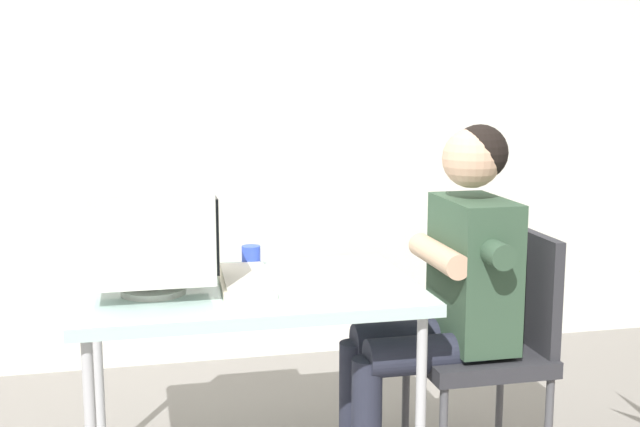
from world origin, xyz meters
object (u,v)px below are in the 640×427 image
object	(u,v)px
desk	(248,301)
desk_mug	(251,257)
crt_monitor	(153,234)
office_chair	(494,337)
keyboard	(245,280)
person_seated	(447,284)

from	to	relation	value
desk	desk_mug	world-z (taller)	desk_mug
desk	crt_monitor	size ratio (longest dim) A/B	2.89
office_chair	keyboard	bearing A→B (deg)	174.99
desk	crt_monitor	distance (m)	0.42
keyboard	person_seated	size ratio (longest dim) A/B	0.35
crt_monitor	keyboard	distance (m)	0.38
office_chair	person_seated	xyz separation A→B (m)	(-0.19, -0.00, 0.22)
desk	person_seated	bearing A→B (deg)	-3.90
crt_monitor	person_seated	distance (m)	1.08
office_chair	person_seated	size ratio (longest dim) A/B	0.69
crt_monitor	keyboard	xyz separation A→B (m)	(0.32, 0.06, -0.19)
keyboard	person_seated	world-z (taller)	person_seated
office_chair	desk_mug	xyz separation A→B (m)	(-0.87, 0.32, 0.28)
keyboard	office_chair	distance (m)	0.97
person_seated	desk_mug	distance (m)	0.75
person_seated	desk_mug	xyz separation A→B (m)	(-0.68, 0.32, 0.07)
desk_mug	person_seated	bearing A→B (deg)	-25.22
crt_monitor	keyboard	world-z (taller)	crt_monitor
desk_mug	desk	bearing A→B (deg)	-100.62
crt_monitor	person_seated	size ratio (longest dim) A/B	0.32
desk	keyboard	size ratio (longest dim) A/B	2.59
crt_monitor	desk	bearing A→B (deg)	4.72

